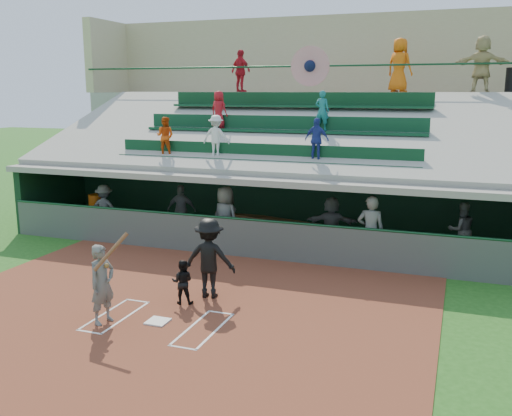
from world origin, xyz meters
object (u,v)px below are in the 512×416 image
(batter_at_plate, at_px, (102,284))
(water_cooler, at_px, (95,201))
(home_plate, at_px, (158,321))
(white_table, at_px, (97,218))
(catcher, at_px, (182,282))

(batter_at_plate, height_order, water_cooler, batter_at_plate)
(home_plate, xyz_separation_m, water_cooler, (-5.93, 6.30, 0.99))
(white_table, height_order, water_cooler, water_cooler)
(home_plate, bearing_deg, water_cooler, 133.27)
(home_plate, relative_size, white_table, 0.49)
(batter_at_plate, relative_size, water_cooler, 4.52)
(white_table, bearing_deg, home_plate, -25.22)
(home_plate, xyz_separation_m, batter_at_plate, (-1.02, -0.39, 0.82))
(catcher, xyz_separation_m, water_cooler, (-5.93, 5.17, 0.51))
(white_table, distance_m, water_cooler, 0.60)
(home_plate, bearing_deg, batter_at_plate, -159.31)
(home_plate, distance_m, water_cooler, 8.71)
(catcher, relative_size, water_cooler, 2.31)
(catcher, distance_m, white_table, 7.86)
(home_plate, distance_m, white_table, 8.66)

